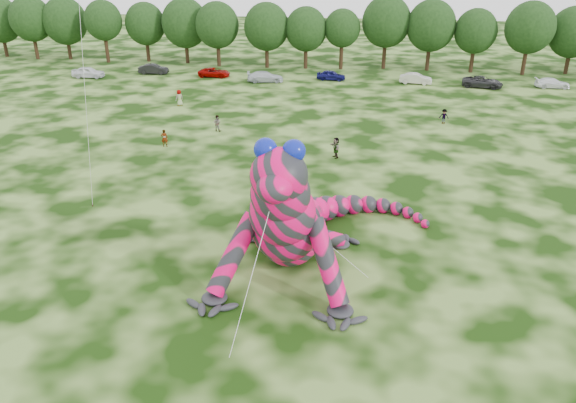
{
  "coord_description": "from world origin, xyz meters",
  "views": [
    {
      "loc": [
        5.72,
        -27.79,
        17.23
      ],
      "look_at": [
        1.5,
        0.53,
        4.0
      ],
      "focal_mm": 35.0,
      "sensor_mm": 36.0,
      "label": 1
    }
  ],
  "objects_px": {
    "tree_8": "(306,38)",
    "tree_5": "(185,31)",
    "tree_4": "(146,32)",
    "spectator_2": "(444,116)",
    "tree_2": "(66,28)",
    "tree_6": "(218,34)",
    "tree_9": "(342,39)",
    "spectator_1": "(217,123)",
    "car_2": "(214,72)",
    "tree_13": "(528,38)",
    "car_7": "(552,83)",
    "tree_10": "(386,32)",
    "tree_12": "(475,41)",
    "car_6": "(482,82)",
    "car_5": "(416,79)",
    "spectator_5": "(336,148)",
    "tree_11": "(430,35)",
    "tree_7": "(267,35)",
    "spectator_0": "(164,138)",
    "tree_0": "(1,27)",
    "tree_1": "(32,28)",
    "spectator_4": "(179,98)",
    "car_4": "(331,75)",
    "tree_14": "(572,40)",
    "inflatable_gecko": "(293,188)",
    "car_1": "(153,69)",
    "tree_3": "(105,31)",
    "car_3": "(265,77)",
    "car_0": "(88,72)"
  },
  "relations": [
    {
      "from": "tree_8",
      "to": "tree_5",
      "type": "bearing_deg",
      "value": 175.61
    },
    {
      "from": "tree_0",
      "to": "car_5",
      "type": "distance_m",
      "value": 67.09
    },
    {
      "from": "tree_5",
      "to": "tree_6",
      "type": "distance_m",
      "value": 5.84
    },
    {
      "from": "tree_13",
      "to": "tree_14",
      "type": "distance_m",
      "value": 6.54
    },
    {
      "from": "car_7",
      "to": "tree_5",
      "type": "bearing_deg",
      "value": 79.16
    },
    {
      "from": "car_5",
      "to": "car_6",
      "type": "bearing_deg",
      "value": -87.72
    },
    {
      "from": "tree_6",
      "to": "spectator_5",
      "type": "bearing_deg",
      "value": -61.43
    },
    {
      "from": "tree_3",
      "to": "tree_13",
      "type": "relative_size",
      "value": 0.93
    },
    {
      "from": "tree_8",
      "to": "tree_2",
      "type": "bearing_deg",
      "value": 177.38
    },
    {
      "from": "tree_9",
      "to": "spectator_1",
      "type": "xyz_separation_m",
      "value": [
        -10.36,
        -32.52,
        -3.52
      ]
    },
    {
      "from": "tree_8",
      "to": "car_4",
      "type": "xyz_separation_m",
      "value": [
        4.44,
        -7.43,
        -3.8
      ]
    },
    {
      "from": "tree_1",
      "to": "car_7",
      "type": "height_order",
      "value": "tree_1"
    },
    {
      "from": "car_1",
      "to": "car_6",
      "type": "distance_m",
      "value": 45.57
    },
    {
      "from": "tree_10",
      "to": "tree_12",
      "type": "relative_size",
      "value": 1.17
    },
    {
      "from": "tree_1",
      "to": "car_6",
      "type": "relative_size",
      "value": 1.9
    },
    {
      "from": "inflatable_gecko",
      "to": "tree_0",
      "type": "xyz_separation_m",
      "value": [
        -56.21,
        57.7,
        0.36
      ]
    },
    {
      "from": "tree_2",
      "to": "spectator_4",
      "type": "relative_size",
      "value": 5.25
    },
    {
      "from": "tree_0",
      "to": "tree_8",
      "type": "bearing_deg",
      "value": -2.56
    },
    {
      "from": "tree_8",
      "to": "car_0",
      "type": "height_order",
      "value": "tree_8"
    },
    {
      "from": "tree_9",
      "to": "car_2",
      "type": "distance_m",
      "value": 19.5
    },
    {
      "from": "tree_2",
      "to": "tree_6",
      "type": "xyz_separation_m",
      "value": [
        25.46,
        -2.08,
        -0.08
      ]
    },
    {
      "from": "tree_4",
      "to": "spectator_2",
      "type": "height_order",
      "value": "tree_4"
    },
    {
      "from": "tree_4",
      "to": "tree_8",
      "type": "relative_size",
      "value": 1.01
    },
    {
      "from": "tree_2",
      "to": "spectator_1",
      "type": "distance_m",
      "value": 48.01
    },
    {
      "from": "tree_2",
      "to": "tree_11",
      "type": "relative_size",
      "value": 0.96
    },
    {
      "from": "tree_7",
      "to": "spectator_0",
      "type": "xyz_separation_m",
      "value": [
        -2.79,
        -37.34,
        -3.91
      ]
    },
    {
      "from": "tree_12",
      "to": "car_4",
      "type": "xyz_separation_m",
      "value": [
        -19.79,
        -8.18,
        -3.82
      ]
    },
    {
      "from": "tree_2",
      "to": "spectator_2",
      "type": "height_order",
      "value": "tree_2"
    },
    {
      "from": "car_2",
      "to": "spectator_4",
      "type": "bearing_deg",
      "value": -178.68
    },
    {
      "from": "tree_5",
      "to": "tree_8",
      "type": "distance_m",
      "value": 18.97
    },
    {
      "from": "tree_7",
      "to": "tree_14",
      "type": "distance_m",
      "value": 43.58
    },
    {
      "from": "tree_5",
      "to": "car_6",
      "type": "relative_size",
      "value": 1.9
    },
    {
      "from": "inflatable_gecko",
      "to": "tree_8",
      "type": "height_order",
      "value": "tree_8"
    },
    {
      "from": "tree_9",
      "to": "tree_2",
      "type": "bearing_deg",
      "value": 178.16
    },
    {
      "from": "tree_6",
      "to": "tree_11",
      "type": "distance_m",
      "value": 31.38
    },
    {
      "from": "tree_11",
      "to": "tree_1",
      "type": "bearing_deg",
      "value": -179.87
    },
    {
      "from": "car_6",
      "to": "car_5",
      "type": "bearing_deg",
      "value": 94.61
    },
    {
      "from": "tree_4",
      "to": "car_7",
      "type": "height_order",
      "value": "tree_4"
    },
    {
      "from": "tree_4",
      "to": "tree_5",
      "type": "xyz_separation_m",
      "value": [
        6.52,
        -0.28,
        0.37
      ]
    },
    {
      "from": "car_0",
      "to": "car_2",
      "type": "height_order",
      "value": "car_0"
    },
    {
      "from": "tree_12",
      "to": "car_5",
      "type": "height_order",
      "value": "tree_12"
    },
    {
      "from": "inflatable_gecko",
      "to": "spectator_2",
      "type": "relative_size",
      "value": 11.21
    },
    {
      "from": "car_7",
      "to": "spectator_1",
      "type": "xyz_separation_m",
      "value": [
        -38.39,
        -24.37,
        0.19
      ]
    },
    {
      "from": "tree_2",
      "to": "tree_11",
      "type": "distance_m",
      "value": 56.81
    },
    {
      "from": "tree_0",
      "to": "tree_4",
      "type": "height_order",
      "value": "tree_0"
    },
    {
      "from": "tree_4",
      "to": "car_2",
      "type": "height_order",
      "value": "tree_4"
    },
    {
      "from": "car_3",
      "to": "tree_5",
      "type": "bearing_deg",
      "value": 41.39
    },
    {
      "from": "tree_13",
      "to": "car_0",
      "type": "height_order",
      "value": "tree_13"
    },
    {
      "from": "spectator_4",
      "to": "spectator_2",
      "type": "height_order",
      "value": "spectator_4"
    },
    {
      "from": "tree_13",
      "to": "car_7",
      "type": "relative_size",
      "value": 2.33
    }
  ]
}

